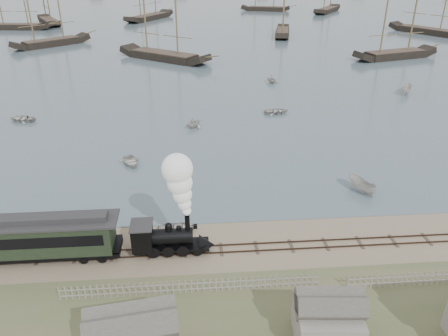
{
  "coord_description": "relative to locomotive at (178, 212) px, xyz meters",
  "views": [
    {
      "loc": [
        -6.16,
        -31.76,
        22.53
      ],
      "look_at": [
        -3.1,
        6.38,
        3.5
      ],
      "focal_mm": 35.0,
      "sensor_mm": 36.0,
      "label": 1
    }
  ],
  "objects": [
    {
      "name": "ground",
      "position": [
        7.42,
        2.0,
        -3.91
      ],
      "size": [
        600.0,
        600.0,
        0.0
      ],
      "primitive_type": "plane",
      "color": "gray",
      "rests_on": "ground"
    },
    {
      "name": "harbor_water",
      "position": [
        7.42,
        172.0,
        -3.88
      ],
      "size": [
        600.0,
        336.0,
        0.06
      ],
      "primitive_type": "cube",
      "color": "#4A5E6A",
      "rests_on": "ground"
    },
    {
      "name": "rail_track",
      "position": [
        7.42,
        0.0,
        -3.87
      ],
      "size": [
        120.0,
        1.8,
        0.16
      ],
      "color": "#36261D",
      "rests_on": "ground"
    },
    {
      "name": "picket_fence_west",
      "position": [
        0.92,
        -5.0,
        -3.91
      ],
      "size": [
        19.0,
        0.1,
        1.2
      ],
      "primitive_type": null,
      "color": "gray",
      "rests_on": "ground"
    },
    {
      "name": "picket_fence_east",
      "position": [
        19.92,
        -5.5,
        -3.91
      ],
      "size": [
        15.0,
        0.1,
        1.2
      ],
      "primitive_type": null,
      "color": "gray",
      "rests_on": "ground"
    },
    {
      "name": "locomotive",
      "position": [
        0.0,
        0.0,
        0.0
      ],
      "size": [
        6.77,
        2.53,
        8.44
      ],
      "color": "black",
      "rests_on": "ground"
    },
    {
      "name": "passenger_coach",
      "position": [
        -12.09,
        0.0,
        -1.69
      ],
      "size": [
        14.52,
        2.8,
        3.53
      ],
      "color": "black",
      "rests_on": "ground"
    },
    {
      "name": "beached_dinghy",
      "position": [
        -0.3,
        2.92,
        -3.55
      ],
      "size": [
        2.62,
        3.56,
        0.71
      ],
      "primitive_type": "imported",
      "rotation": [
        0.0,
        0.0,
        1.62
      ],
      "color": "#BAB8B1",
      "rests_on": "ground"
    },
    {
      "name": "rowboat_0",
      "position": [
        -5.97,
        17.18,
        -3.49
      ],
      "size": [
        4.06,
        3.48,
        0.71
      ],
      "primitive_type": "imported",
      "rotation": [
        0.0,
        0.0,
        0.35
      ],
      "color": "#BAB8B1",
      "rests_on": "harbor_water"
    },
    {
      "name": "rowboat_1",
      "position": [
        1.59,
        28.62,
        -3.11
      ],
      "size": [
        3.68,
        3.7,
        1.48
      ],
      "primitive_type": "imported",
      "rotation": [
        0.0,
        0.0,
        2.32
      ],
      "color": "#BAB8B1",
      "rests_on": "harbor_water"
    },
    {
      "name": "rowboat_2",
      "position": [
        18.63,
        8.63,
        -3.15
      ],
      "size": [
        3.84,
        2.86,
        1.4
      ],
      "primitive_type": "imported",
      "rotation": [
        0.0,
        0.0,
        3.61
      ],
      "color": "#BAB8B1",
      "rests_on": "harbor_water"
    },
    {
      "name": "rowboat_3",
      "position": [
        14.45,
        33.53,
        -3.46
      ],
      "size": [
        2.97,
        3.97,
        0.78
      ],
      "primitive_type": "imported",
      "rotation": [
        0.0,
        0.0,
        1.65
      ],
      "color": "#BAB8B1",
      "rests_on": "harbor_water"
    },
    {
      "name": "rowboat_5",
      "position": [
        39.06,
        42.0,
        -3.1
      ],
      "size": [
        3.93,
        3.53,
        1.49
      ],
      "primitive_type": "imported",
      "rotation": [
        0.0,
        0.0,
        2.47
      ],
      "color": "#BAB8B1",
      "rests_on": "harbor_water"
    },
    {
      "name": "rowboat_6",
      "position": [
        -23.6,
        33.23,
        -3.43
      ],
      "size": [
        3.96,
        4.71,
        0.83
      ],
      "primitive_type": "imported",
      "rotation": [
        0.0,
        0.0,
        4.4
      ],
      "color": "#BAB8B1",
      "rests_on": "harbor_water"
    },
    {
      "name": "rowboat_7",
      "position": [
        16.77,
        50.79,
        -3.09
      ],
      "size": [
        3.72,
        3.55,
        1.52
      ],
      "primitive_type": "imported",
      "rotation": [
        0.0,
        0.0,
        0.49
      ],
      "color": "#BAB8B1",
      "rests_on": "harbor_water"
    },
    {
      "name": "schooner_1",
      "position": [
        -34.83,
        91.63,
        6.15
      ],
      "size": [
        18.87,
        17.02,
        20.0
      ],
      "primitive_type": null,
      "rotation": [
        0.0,
        0.0,
        0.7
      ],
      "color": "black",
      "rests_on": "harbor_water"
    },
    {
      "name": "schooner_2",
      "position": [
        -4.42,
        72.59,
        6.15
      ],
      "size": [
        22.14,
        18.66,
        20.0
      ],
      "primitive_type": null,
      "rotation": [
        0.0,
        0.0,
        -0.65
      ],
      "color": "black",
      "rests_on": "harbor_water"
    },
    {
      "name": "schooner_3",
      "position": [
        29.24,
        102.04,
        6.15
      ],
      "size": [
        8.11,
        18.58,
        20.0
      ],
      "primitive_type": null,
      "rotation": [
        0.0,
        0.0,
        1.35
      ],
      "color": "black",
      "rests_on": "harbor_water"
    },
    {
      "name": "schooner_4",
      "position": [
        49.32,
        69.71,
        6.15
      ],
      "size": [
        21.49,
        10.51,
        20.0
      ],
      "primitive_type": null,
      "rotation": [
        0.0,
        0.0,
        0.28
      ],
      "color": "black",
      "rests_on": "harbor_water"
    }
  ]
}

